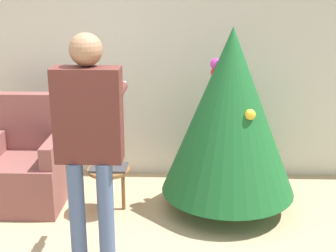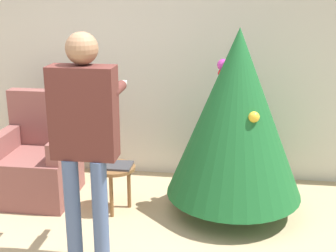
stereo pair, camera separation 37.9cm
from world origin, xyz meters
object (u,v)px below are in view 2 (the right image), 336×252
object	(u,v)px
christmas_tree	(236,114)
side_stool	(114,173)
armchair	(38,163)
person_standing	(84,129)

from	to	relation	value
christmas_tree	side_stool	world-z (taller)	christmas_tree
christmas_tree	side_stool	distance (m)	1.27
armchair	side_stool	world-z (taller)	armchair
armchair	person_standing	distance (m)	1.54
armchair	person_standing	world-z (taller)	person_standing
person_standing	armchair	bearing A→B (deg)	129.02
side_stool	christmas_tree	bearing A→B (deg)	6.62
person_standing	side_stool	distance (m)	1.10
christmas_tree	person_standing	bearing A→B (deg)	-138.46
christmas_tree	person_standing	world-z (taller)	person_standing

